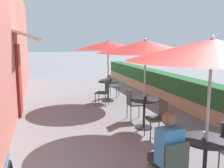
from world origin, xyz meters
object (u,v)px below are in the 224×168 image
Objects in this scene: cafe_chair_mid_right at (133,102)px; coffee_cup_far at (111,80)px; patio_umbrella_mid at (146,47)px; patio_umbrella_far at (108,45)px; cafe_chair_far_right at (104,91)px; patio_table_near at (205,153)px; coffee_cup_mid at (146,98)px; cafe_chair_mid_left at (158,116)px; patio_umbrella_near at (212,50)px; coffee_cup_near at (206,135)px; cafe_chair_far_left at (112,84)px; seated_patron_near_right at (166,151)px; cafe_chair_near_right at (171,166)px; patio_table_far at (108,87)px; patio_table_mid at (144,108)px.

cafe_chair_mid_right is 2.41m from coffee_cup_far.
patio_umbrella_mid is 3.34m from coffee_cup_far.
patio_umbrella_far is 1.68m from cafe_chair_far_right.
coffee_cup_mid reaches higher than patio_table_near.
cafe_chair_far_right is (-0.41, 2.56, -0.27)m from coffee_cup_mid.
patio_umbrella_mid is at bearing 6.23° from cafe_chair_mid_left.
patio_umbrella_near reaches higher than coffee_cup_near.
cafe_chair_far_left and cafe_chair_far_right have the same top height.
patio_umbrella_mid is (0.87, 2.76, 1.36)m from seated_patron_near_right.
cafe_chair_near_right reaches higher than coffee_cup_far.
cafe_chair_far_left is (0.40, 6.42, -1.53)m from patio_umbrella_near.
cafe_chair_far_left reaches higher than coffee_cup_far.
patio_table_far is 0.85× the size of cafe_chair_far_right.
patio_umbrella_near is 1.93× the size of seated_patron_near_right.
patio_table_mid is at bearing -90.08° from coffee_cup_far.
cafe_chair_far_left is (1.09, 6.50, -0.17)m from seated_patron_near_right.
patio_umbrella_far is 2.77× the size of cafe_chair_far_left.
patio_table_mid is (0.18, 2.67, 0.00)m from patio_table_near.
patio_umbrella_far is at bearing 4.76° from cafe_chair_mid_left.
coffee_cup_mid is (0.00, -0.07, 0.27)m from patio_table_mid.
patio_umbrella_mid reaches higher than patio_table_mid.
patio_table_near and patio_table_mid have the same top height.
cafe_chair_mid_right is (0.81, 3.57, 0.00)m from cafe_chair_near_right.
coffee_cup_mid is (0.18, 2.60, -1.26)m from patio_umbrella_near.
patio_table_near is 8.26× the size of coffee_cup_near.
patio_umbrella_mid and patio_umbrella_far have the same top height.
coffee_cup_mid is at bearing -88.47° from patio_umbrella_mid.
coffee_cup_near is 6.38m from cafe_chair_far_left.
patio_umbrella_far is (-0.00, -0.00, 1.53)m from patio_table_far.
cafe_chair_near_right is 1.17× the size of patio_table_far.
cafe_chair_far_right is (-0.63, -1.26, 0.00)m from cafe_chair_far_left.
coffee_cup_mid is (0.87, 2.69, 0.10)m from seated_patron_near_right.
cafe_chair_far_right is at bearing -116.54° from patio_table_far.
patio_umbrella_near is 2.77× the size of cafe_chair_near_right.
cafe_chair_far_left is (0.37, 6.36, -0.27)m from coffee_cup_near.
patio_table_near is 0.31× the size of patio_umbrella_far.
cafe_chair_far_left is (0.18, 4.45, 0.00)m from cafe_chair_mid_left.
patio_umbrella_near is 5.99m from patio_table_far.
cafe_chair_near_right is at bearing -106.55° from patio_table_mid.
patio_umbrella_near is 3.24× the size of patio_table_mid.
patio_umbrella_mid is (0.85, 2.87, 1.53)m from cafe_chair_near_right.
patio_umbrella_near is 5.38m from cafe_chair_far_right.
cafe_chair_far_left is 9.67× the size of coffee_cup_far.
cafe_chair_far_left is (0.40, 6.42, -0.00)m from patio_table_near.
cafe_chair_far_left is (0.31, 0.63, -1.53)m from patio_umbrella_far.
cafe_chair_far_right is at bearing 99.25° from patio_umbrella_mid.
patio_table_mid is at bearing 0.00° from patio_umbrella_mid.
cafe_chair_mid_right is at bearing 87.74° from patio_table_near.
patio_umbrella_mid is (-0.00, 0.00, 1.53)m from patio_table_mid.
cafe_chair_mid_right reaches higher than patio_table_mid.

